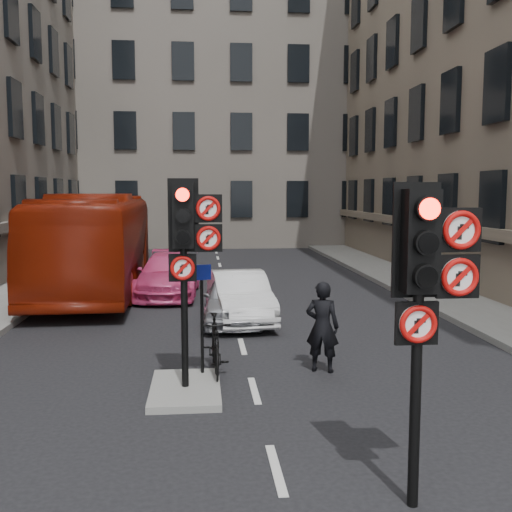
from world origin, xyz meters
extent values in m
cube|color=gray|center=(7.20, 12.00, 0.08)|extent=(3.00, 50.00, 0.16)
cube|color=gray|center=(-1.20, 5.00, 0.06)|extent=(1.20, 2.00, 0.12)
cube|color=slate|center=(0.00, 38.00, 10.00)|extent=(30.00, 14.00, 20.00)
cylinder|color=black|center=(1.40, 1.00, 1.20)|extent=(0.12, 0.12, 2.40)
cube|color=black|center=(1.40, 1.00, 2.95)|extent=(0.36, 0.28, 1.10)
cube|color=black|center=(1.40, 1.13, 2.95)|extent=(0.52, 0.03, 1.25)
cylinder|color=#FF1407|center=(1.40, 0.76, 3.30)|extent=(0.22, 0.01, 0.22)
cylinder|color=black|center=(1.40, 0.76, 2.95)|extent=(0.22, 0.01, 0.22)
cylinder|color=black|center=(1.40, 0.76, 2.60)|extent=(0.22, 0.01, 0.22)
cube|color=black|center=(1.82, 0.98, 3.07)|extent=(0.47, 0.05, 0.47)
cylinder|color=white|center=(1.82, 0.94, 3.07)|extent=(0.41, 0.02, 0.41)
torus|color=#BF0C0A|center=(1.82, 0.93, 3.07)|extent=(0.41, 0.06, 0.41)
cube|color=#BF0C0A|center=(1.82, 0.92, 3.07)|extent=(0.25, 0.01, 0.25)
cube|color=black|center=(1.82, 0.98, 2.57)|extent=(0.47, 0.05, 0.47)
cylinder|color=white|center=(1.82, 0.94, 2.57)|extent=(0.41, 0.02, 0.41)
torus|color=#BF0C0A|center=(1.82, 0.93, 2.57)|extent=(0.41, 0.06, 0.41)
cube|color=#BF0C0A|center=(1.82, 0.92, 2.57)|extent=(0.25, 0.01, 0.25)
cube|color=black|center=(1.38, 0.98, 2.07)|extent=(0.47, 0.05, 0.47)
cylinder|color=white|center=(1.38, 0.94, 2.07)|extent=(0.41, 0.02, 0.41)
torus|color=#BF0C0A|center=(1.38, 0.93, 2.07)|extent=(0.41, 0.06, 0.41)
cube|color=#BF0C0A|center=(1.38, 0.92, 2.07)|extent=(0.25, 0.01, 0.25)
cylinder|color=black|center=(-1.20, 5.00, 1.32)|extent=(0.12, 0.12, 2.40)
cube|color=black|center=(-1.20, 5.00, 3.07)|extent=(0.36, 0.28, 1.10)
cube|color=black|center=(-1.20, 5.13, 3.07)|extent=(0.52, 0.03, 1.25)
cylinder|color=#FF1407|center=(-1.20, 4.75, 3.42)|extent=(0.22, 0.02, 0.22)
cylinder|color=black|center=(-1.20, 4.75, 3.07)|extent=(0.22, 0.02, 0.22)
cylinder|color=black|center=(-1.20, 4.75, 2.72)|extent=(0.22, 0.02, 0.22)
cube|color=black|center=(-0.78, 4.98, 3.19)|extent=(0.47, 0.05, 0.47)
cylinder|color=white|center=(-0.78, 4.94, 3.19)|extent=(0.41, 0.02, 0.41)
torus|color=#BF0C0A|center=(-0.78, 4.92, 3.19)|extent=(0.41, 0.06, 0.41)
cube|color=#BF0C0A|center=(-0.78, 4.92, 3.19)|extent=(0.25, 0.02, 0.25)
cube|color=black|center=(-0.78, 4.98, 2.69)|extent=(0.47, 0.05, 0.47)
cylinder|color=white|center=(-0.78, 4.94, 2.69)|extent=(0.41, 0.02, 0.41)
torus|color=#BF0C0A|center=(-0.78, 4.92, 2.69)|extent=(0.41, 0.06, 0.41)
cube|color=#BF0C0A|center=(-0.78, 4.92, 2.69)|extent=(0.25, 0.02, 0.25)
cube|color=black|center=(-1.22, 4.98, 2.19)|extent=(0.47, 0.05, 0.47)
cylinder|color=white|center=(-1.22, 4.94, 2.19)|extent=(0.41, 0.02, 0.41)
torus|color=#BF0C0A|center=(-1.22, 4.92, 2.19)|extent=(0.41, 0.06, 0.41)
cube|color=#BF0C0A|center=(-1.22, 4.92, 2.19)|extent=(0.25, 0.02, 0.25)
imported|color=#A7A9AF|center=(-0.08, 10.51, 0.64)|extent=(1.67, 3.80, 1.27)
imported|color=silver|center=(0.13, 10.69, 0.66)|extent=(1.74, 4.12, 1.32)
imported|color=#DD417F|center=(-1.97, 14.88, 0.70)|extent=(2.20, 4.89, 1.39)
imported|color=maroon|center=(-4.50, 16.25, 1.70)|extent=(3.24, 12.27, 3.39)
imported|color=black|center=(-0.66, 6.00, 0.56)|extent=(0.57, 1.89, 1.13)
imported|color=black|center=(1.41, 6.00, 0.88)|extent=(0.75, 0.63, 1.77)
cylinder|color=black|center=(-0.90, 5.75, 1.11)|extent=(0.06, 0.06, 1.99)
cube|color=navy|center=(-0.90, 5.70, 2.01)|extent=(0.34, 0.14, 0.28)
camera|label=1|loc=(-0.92, -5.12, 3.48)|focal=42.00mm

